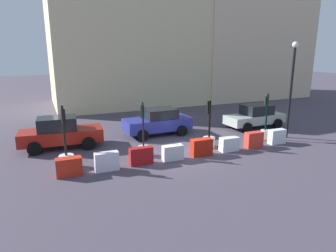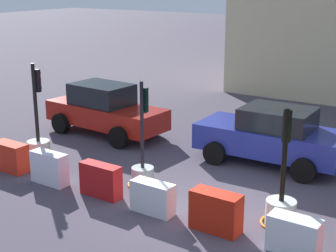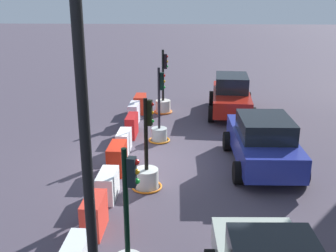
{
  "view_description": "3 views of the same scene",
  "coord_description": "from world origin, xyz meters",
  "px_view_note": "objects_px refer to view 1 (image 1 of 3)",
  "views": [
    {
      "loc": [
        -6.76,
        -13.69,
        5.36
      ],
      "look_at": [
        -0.74,
        0.09,
        1.54
      ],
      "focal_mm": 31.78,
      "sensor_mm": 36.0,
      "label": 1
    },
    {
      "loc": [
        5.42,
        -9.94,
        5.37
      ],
      "look_at": [
        -1.54,
        0.84,
        1.62
      ],
      "focal_mm": 54.78,
      "sensor_mm": 36.0,
      "label": 2
    },
    {
      "loc": [
        12.52,
        1.27,
        5.47
      ],
      "look_at": [
        0.75,
        0.8,
        1.54
      ],
      "focal_mm": 43.32,
      "sensor_mm": 36.0,
      "label": 3
    }
  ],
  "objects_px": {
    "traffic_light_2": "(209,140)",
    "construction_barrier_1": "(107,161)",
    "construction_barrier_0": "(69,167)",
    "car_blue_estate": "(158,122)",
    "construction_barrier_2": "(141,156)",
    "construction_barrier_6": "(254,140)",
    "traffic_light_0": "(66,158)",
    "construction_barrier_3": "(173,153)",
    "traffic_light_3": "(265,131)",
    "traffic_light_1": "(144,147)",
    "construction_barrier_7": "(277,137)",
    "construction_barrier_4": "(201,147)",
    "construction_barrier_5": "(229,144)",
    "street_lamp_post": "(292,82)",
    "car_red_compact": "(60,133)",
    "car_silver_hatchback": "(255,116)"
  },
  "relations": [
    {
      "from": "traffic_light_2",
      "to": "construction_barrier_1",
      "type": "bearing_deg",
      "value": -169.77
    },
    {
      "from": "construction_barrier_0",
      "to": "car_blue_estate",
      "type": "xyz_separation_m",
      "value": [
        6.04,
        4.63,
        0.44
      ]
    },
    {
      "from": "construction_barrier_2",
      "to": "construction_barrier_6",
      "type": "relative_size",
      "value": 1.1
    },
    {
      "from": "construction_barrier_2",
      "to": "construction_barrier_6",
      "type": "xyz_separation_m",
      "value": [
        6.72,
        -0.05,
        0.02
      ]
    },
    {
      "from": "traffic_light_0",
      "to": "construction_barrier_3",
      "type": "xyz_separation_m",
      "value": [
        4.99,
        -1.14,
        -0.08
      ]
    },
    {
      "from": "traffic_light_3",
      "to": "traffic_light_1",
      "type": "bearing_deg",
      "value": 179.12
    },
    {
      "from": "construction_barrier_7",
      "to": "car_blue_estate",
      "type": "relative_size",
      "value": 0.23
    },
    {
      "from": "construction_barrier_2",
      "to": "construction_barrier_6",
      "type": "distance_m",
      "value": 6.72
    },
    {
      "from": "construction_barrier_6",
      "to": "construction_barrier_4",
      "type": "bearing_deg",
      "value": -179.88
    },
    {
      "from": "construction_barrier_5",
      "to": "construction_barrier_6",
      "type": "xyz_separation_m",
      "value": [
        1.66,
        -0.01,
        0.06
      ]
    },
    {
      "from": "construction_barrier_2",
      "to": "street_lamp_post",
      "type": "distance_m",
      "value": 10.41
    },
    {
      "from": "traffic_light_0",
      "to": "construction_barrier_0",
      "type": "height_order",
      "value": "traffic_light_0"
    },
    {
      "from": "traffic_light_2",
      "to": "car_red_compact",
      "type": "distance_m",
      "value": 8.4
    },
    {
      "from": "construction_barrier_5",
      "to": "construction_barrier_7",
      "type": "xyz_separation_m",
      "value": [
        3.37,
        -0.01,
        0.04
      ]
    },
    {
      "from": "traffic_light_0",
      "to": "construction_barrier_3",
      "type": "relative_size",
      "value": 2.76
    },
    {
      "from": "traffic_light_2",
      "to": "traffic_light_3",
      "type": "xyz_separation_m",
      "value": [
        4.06,
        0.01,
        0.06
      ]
    },
    {
      "from": "construction_barrier_2",
      "to": "construction_barrier_4",
      "type": "xyz_separation_m",
      "value": [
        3.3,
        -0.05,
        0.02
      ]
    },
    {
      "from": "construction_barrier_5",
      "to": "construction_barrier_4",
      "type": "bearing_deg",
      "value": -179.29
    },
    {
      "from": "traffic_light_1",
      "to": "construction_barrier_4",
      "type": "bearing_deg",
      "value": -22.79
    },
    {
      "from": "traffic_light_3",
      "to": "construction_barrier_2",
      "type": "distance_m",
      "value": 8.51
    },
    {
      "from": "construction_barrier_4",
      "to": "construction_barrier_6",
      "type": "relative_size",
      "value": 1.09
    },
    {
      "from": "traffic_light_2",
      "to": "construction_barrier_4",
      "type": "relative_size",
      "value": 2.38
    },
    {
      "from": "construction_barrier_4",
      "to": "car_red_compact",
      "type": "bearing_deg",
      "value": 147.17
    },
    {
      "from": "construction_barrier_1",
      "to": "car_blue_estate",
      "type": "bearing_deg",
      "value": 47.02
    },
    {
      "from": "car_blue_estate",
      "to": "construction_barrier_5",
      "type": "bearing_deg",
      "value": -62.99
    },
    {
      "from": "construction_barrier_6",
      "to": "car_blue_estate",
      "type": "distance_m",
      "value": 6.16
    },
    {
      "from": "traffic_light_1",
      "to": "car_blue_estate",
      "type": "xyz_separation_m",
      "value": [
        2.19,
        3.48,
        0.4
      ]
    },
    {
      "from": "car_red_compact",
      "to": "street_lamp_post",
      "type": "xyz_separation_m",
      "value": [
        13.26,
        -3.54,
        2.64
      ]
    },
    {
      "from": "traffic_light_0",
      "to": "construction_barrier_7",
      "type": "relative_size",
      "value": 2.91
    },
    {
      "from": "construction_barrier_2",
      "to": "street_lamp_post",
      "type": "bearing_deg",
      "value": 4.0
    },
    {
      "from": "traffic_light_3",
      "to": "construction_barrier_7",
      "type": "relative_size",
      "value": 2.79
    },
    {
      "from": "construction_barrier_5",
      "to": "car_blue_estate",
      "type": "relative_size",
      "value": 0.24
    },
    {
      "from": "traffic_light_3",
      "to": "construction_barrier_2",
      "type": "relative_size",
      "value": 2.49
    },
    {
      "from": "construction_barrier_1",
      "to": "construction_barrier_4",
      "type": "relative_size",
      "value": 0.97
    },
    {
      "from": "construction_barrier_1",
      "to": "car_silver_hatchback",
      "type": "xyz_separation_m",
      "value": [
        11.44,
        3.65,
        0.38
      ]
    },
    {
      "from": "traffic_light_1",
      "to": "car_silver_hatchback",
      "type": "relative_size",
      "value": 0.64
    },
    {
      "from": "traffic_light_1",
      "to": "car_red_compact",
      "type": "height_order",
      "value": "traffic_light_1"
    },
    {
      "from": "construction_barrier_0",
      "to": "construction_barrier_6",
      "type": "xyz_separation_m",
      "value": [
        10.06,
        -0.03,
        0.03
      ]
    },
    {
      "from": "car_blue_estate",
      "to": "street_lamp_post",
      "type": "height_order",
      "value": "street_lamp_post"
    },
    {
      "from": "traffic_light_2",
      "to": "construction_barrier_0",
      "type": "xyz_separation_m",
      "value": [
        -7.73,
        -1.01,
        -0.03
      ]
    },
    {
      "from": "construction_barrier_3",
      "to": "street_lamp_post",
      "type": "relative_size",
      "value": 0.18
    },
    {
      "from": "construction_barrier_6",
      "to": "construction_barrier_7",
      "type": "bearing_deg",
      "value": 0.28
    },
    {
      "from": "traffic_light_2",
      "to": "construction_barrier_0",
      "type": "height_order",
      "value": "traffic_light_2"
    },
    {
      "from": "construction_barrier_3",
      "to": "construction_barrier_2",
      "type": "bearing_deg",
      "value": 177.46
    },
    {
      "from": "traffic_light_0",
      "to": "car_red_compact",
      "type": "distance_m",
      "value": 3.19
    },
    {
      "from": "construction_barrier_0",
      "to": "construction_barrier_2",
      "type": "bearing_deg",
      "value": 0.35
    },
    {
      "from": "traffic_light_0",
      "to": "car_silver_hatchback",
      "type": "height_order",
      "value": "traffic_light_0"
    },
    {
      "from": "traffic_light_3",
      "to": "construction_barrier_6",
      "type": "distance_m",
      "value": 2.02
    },
    {
      "from": "traffic_light_2",
      "to": "street_lamp_post",
      "type": "distance_m",
      "value": 6.33
    },
    {
      "from": "construction_barrier_3",
      "to": "construction_barrier_5",
      "type": "xyz_separation_m",
      "value": [
        3.42,
        0.04,
        0.0
      ]
    }
  ]
}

